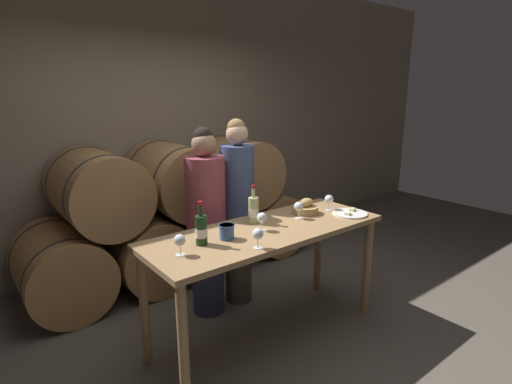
{
  "coord_description": "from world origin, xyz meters",
  "views": [
    {
      "loc": [
        -1.79,
        -2.12,
        1.88
      ],
      "look_at": [
        0.0,
        0.14,
        1.15
      ],
      "focal_mm": 28.0,
      "sensor_mm": 36.0,
      "label": 1
    }
  ],
  "objects_px": {
    "tasting_table": "(267,243)",
    "wine_bottle_white": "(253,210)",
    "bread_basket": "(305,208)",
    "wine_glass_right": "(299,207)",
    "person_left": "(206,222)",
    "wine_glass_far_right": "(329,200)",
    "wine_glass_far_left": "(180,241)",
    "blue_crock": "(227,231)",
    "wine_glass_center": "(262,218)",
    "wine_glass_left": "(258,234)",
    "cheese_plate": "(350,213)",
    "person_right": "(238,210)",
    "wine_bottle_red": "(201,230)"
  },
  "relations": [
    {
      "from": "bread_basket",
      "to": "wine_glass_far_left",
      "type": "xyz_separation_m",
      "value": [
        -1.22,
        -0.13,
        0.05
      ]
    },
    {
      "from": "wine_glass_far_left",
      "to": "wine_glass_center",
      "type": "bearing_deg",
      "value": 2.71
    },
    {
      "from": "person_right",
      "to": "wine_glass_center",
      "type": "xyz_separation_m",
      "value": [
        -0.23,
        -0.61,
        0.13
      ]
    },
    {
      "from": "bread_basket",
      "to": "person_right",
      "type": "bearing_deg",
      "value": 121.75
    },
    {
      "from": "wine_glass_far_left",
      "to": "wine_glass_center",
      "type": "distance_m",
      "value": 0.68
    },
    {
      "from": "wine_glass_far_right",
      "to": "wine_bottle_white",
      "type": "bearing_deg",
      "value": 168.46
    },
    {
      "from": "bread_basket",
      "to": "wine_glass_far_right",
      "type": "relative_size",
      "value": 1.54
    },
    {
      "from": "wine_bottle_white",
      "to": "blue_crock",
      "type": "bearing_deg",
      "value": -156.11
    },
    {
      "from": "tasting_table",
      "to": "person_right",
      "type": "xyz_separation_m",
      "value": [
        0.17,
        0.6,
        0.08
      ]
    },
    {
      "from": "person_left",
      "to": "wine_bottle_white",
      "type": "xyz_separation_m",
      "value": [
        0.16,
        -0.44,
        0.18
      ]
    },
    {
      "from": "wine_glass_center",
      "to": "wine_glass_far_right",
      "type": "xyz_separation_m",
      "value": [
        0.76,
        0.03,
        0.0
      ]
    },
    {
      "from": "tasting_table",
      "to": "wine_bottle_white",
      "type": "relative_size",
      "value": 6.23
    },
    {
      "from": "wine_bottle_white",
      "to": "cheese_plate",
      "type": "height_order",
      "value": "wine_bottle_white"
    },
    {
      "from": "bread_basket",
      "to": "wine_glass_far_left",
      "type": "relative_size",
      "value": 1.54
    },
    {
      "from": "tasting_table",
      "to": "cheese_plate",
      "type": "relative_size",
      "value": 6.58
    },
    {
      "from": "person_left",
      "to": "wine_glass_far_left",
      "type": "xyz_separation_m",
      "value": [
        -0.58,
        -0.64,
        0.17
      ]
    },
    {
      "from": "wine_glass_far_left",
      "to": "wine_glass_right",
      "type": "relative_size",
      "value": 1.0
    },
    {
      "from": "blue_crock",
      "to": "cheese_plate",
      "type": "relative_size",
      "value": 0.39
    },
    {
      "from": "wine_glass_far_right",
      "to": "blue_crock",
      "type": "bearing_deg",
      "value": -179.28
    },
    {
      "from": "wine_bottle_red",
      "to": "wine_glass_far_left",
      "type": "height_order",
      "value": "wine_bottle_red"
    },
    {
      "from": "wine_bottle_white",
      "to": "wine_glass_right",
      "type": "distance_m",
      "value": 0.37
    },
    {
      "from": "wine_glass_left",
      "to": "wine_glass_right",
      "type": "height_order",
      "value": "same"
    },
    {
      "from": "cheese_plate",
      "to": "wine_glass_far_right",
      "type": "relative_size",
      "value": 2.08
    },
    {
      "from": "cheese_plate",
      "to": "wine_glass_left",
      "type": "height_order",
      "value": "wine_glass_left"
    },
    {
      "from": "blue_crock",
      "to": "wine_glass_far_right",
      "type": "relative_size",
      "value": 0.81
    },
    {
      "from": "tasting_table",
      "to": "bread_basket",
      "type": "distance_m",
      "value": 0.52
    },
    {
      "from": "cheese_plate",
      "to": "wine_glass_center",
      "type": "relative_size",
      "value": 2.08
    },
    {
      "from": "tasting_table",
      "to": "wine_glass_far_right",
      "type": "height_order",
      "value": "wine_glass_far_right"
    },
    {
      "from": "person_right",
      "to": "bread_basket",
      "type": "relative_size",
      "value": 7.95
    },
    {
      "from": "person_left",
      "to": "wine_glass_far_right",
      "type": "xyz_separation_m",
      "value": [
        0.85,
        -0.58,
        0.17
      ]
    },
    {
      "from": "wine_glass_center",
      "to": "cheese_plate",
      "type": "bearing_deg",
      "value": -10.42
    },
    {
      "from": "person_right",
      "to": "wine_glass_far_right",
      "type": "xyz_separation_m",
      "value": [
        0.53,
        -0.58,
        0.13
      ]
    },
    {
      "from": "person_left",
      "to": "blue_crock",
      "type": "bearing_deg",
      "value": -108.31
    },
    {
      "from": "wine_bottle_red",
      "to": "person_right",
      "type": "bearing_deg",
      "value": 38.95
    },
    {
      "from": "blue_crock",
      "to": "wine_glass_center",
      "type": "distance_m",
      "value": 0.3
    },
    {
      "from": "person_right",
      "to": "wine_bottle_white",
      "type": "bearing_deg",
      "value": -111.31
    },
    {
      "from": "bread_basket",
      "to": "wine_glass_center",
      "type": "height_order",
      "value": "wine_glass_center"
    },
    {
      "from": "wine_bottle_white",
      "to": "tasting_table",
      "type": "bearing_deg",
      "value": -89.44
    },
    {
      "from": "person_left",
      "to": "cheese_plate",
      "type": "relative_size",
      "value": 5.69
    },
    {
      "from": "wine_bottle_red",
      "to": "cheese_plate",
      "type": "relative_size",
      "value": 1.05
    },
    {
      "from": "person_right",
      "to": "wine_glass_left",
      "type": "distance_m",
      "value": 0.98
    },
    {
      "from": "blue_crock",
      "to": "wine_glass_far_left",
      "type": "height_order",
      "value": "wine_glass_far_left"
    },
    {
      "from": "tasting_table",
      "to": "wine_bottle_red",
      "type": "relative_size",
      "value": 6.29
    },
    {
      "from": "wine_bottle_white",
      "to": "wine_glass_far_right",
      "type": "relative_size",
      "value": 2.2
    },
    {
      "from": "cheese_plate",
      "to": "wine_glass_far_right",
      "type": "xyz_separation_m",
      "value": [
        -0.06,
        0.18,
        0.09
      ]
    },
    {
      "from": "bread_basket",
      "to": "wine_glass_right",
      "type": "distance_m",
      "value": 0.16
    },
    {
      "from": "wine_glass_far_right",
      "to": "cheese_plate",
      "type": "bearing_deg",
      "value": -72.98
    },
    {
      "from": "bread_basket",
      "to": "wine_glass_center",
      "type": "bearing_deg",
      "value": -169.68
    },
    {
      "from": "bread_basket",
      "to": "wine_glass_far_right",
      "type": "xyz_separation_m",
      "value": [
        0.21,
        -0.07,
        0.05
      ]
    },
    {
      "from": "wine_glass_far_right",
      "to": "wine_glass_left",
      "type": "bearing_deg",
      "value": -164.43
    }
  ]
}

